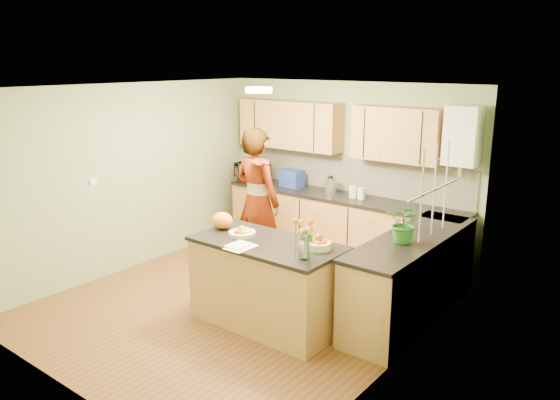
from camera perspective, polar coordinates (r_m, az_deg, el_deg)
The scene contains 28 objects.
floor at distance 6.58m, azimuth -3.73°, elevation -10.63°, with size 4.50×4.50×0.00m, color brown.
ceiling at distance 5.97m, azimuth -4.13°, elevation 11.66°, with size 4.00×4.50×0.02m, color white.
wall_back at distance 7.93m, azimuth 6.99°, elevation 3.17°, with size 4.00×0.02×2.50m, color #90AB7A.
wall_front at distance 4.80m, azimuth -22.20°, elevation -5.35°, with size 4.00×0.02×2.50m, color #90AB7A.
wall_left at distance 7.61m, azimuth -15.23°, elevation 2.28°, with size 0.02×4.50×2.50m, color #90AB7A.
wall_right at distance 5.09m, azimuth 13.13°, elevation -3.51°, with size 0.02×4.50×2.50m, color #90AB7A.
back_counter at distance 7.82m, azimuth 6.30°, elevation -2.86°, with size 3.64×0.62×0.94m.
right_counter at distance 6.20m, azimuth 13.57°, elevation -7.90°, with size 0.62×2.24×0.94m.
splashback at distance 7.88m, azimuth 7.55°, elevation 2.71°, with size 3.60×0.02×0.52m, color silver.
upper_cabinets at distance 7.79m, azimuth 5.36°, elevation 7.48°, with size 3.20×0.34×0.70m.
boiler at distance 6.97m, azimuth 18.57°, elevation 6.36°, with size 0.40×0.30×0.86m.
window_right at distance 5.55m, azimuth 15.88°, elevation 1.01°, with size 0.01×1.30×1.05m.
light_switch at distance 7.25m, azimuth -18.95°, elevation 1.83°, with size 0.02×0.09×0.09m, color white.
ceiling_lamp at distance 6.20m, azimuth -2.23°, elevation 11.42°, with size 0.30×0.30×0.07m.
peninsula_island at distance 5.91m, azimuth -1.33°, elevation -8.65°, with size 1.63×0.83×0.93m.
fruit_dish at distance 5.95m, azimuth -3.97°, elevation -3.33°, with size 0.29×0.29×0.10m.
orange_bowl at distance 5.53m, azimuth 4.06°, elevation -4.50°, with size 0.26×0.26×0.15m.
flower_vase at distance 5.17m, azimuth 2.51°, elevation -3.20°, with size 0.24×0.24×0.43m.
orange_bag at distance 6.19m, azimuth -6.04°, elevation -2.15°, with size 0.25×0.21×0.19m, color orange.
papers at distance 5.59m, azimuth -4.11°, elevation -4.90°, with size 0.23×0.31×0.01m, color white.
violinist at distance 7.18m, azimuth -2.42°, elevation -0.14°, with size 0.71×0.47×1.96m, color #DAAD85.
violin at distance 6.77m, azimuth -2.38°, elevation 4.04°, with size 0.63×0.25×0.13m, color #4B0804, non-canonical shape.
microwave at distance 8.57m, azimuth -2.91°, elevation 2.94°, with size 0.51×0.34×0.28m, color white.
blue_box at distance 8.15m, azimuth 1.28°, elevation 2.28°, with size 0.32×0.23×0.26m, color #203595.
kettle at distance 7.77m, azimuth 5.29°, elevation 1.57°, with size 0.16×0.16×0.30m.
jar_cream at distance 7.58m, azimuth 7.66°, elevation 0.87°, with size 0.11×0.11×0.17m, color beige.
jar_white at distance 7.51m, azimuth 8.51°, elevation 0.68°, with size 0.10×0.10×0.16m, color white.
potted_plant at distance 5.77m, azimuth 12.97°, elevation -2.40°, with size 0.38×0.33×0.42m, color #286923.
Camera 1 is at (3.99, -4.43, 2.79)m, focal length 35.00 mm.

